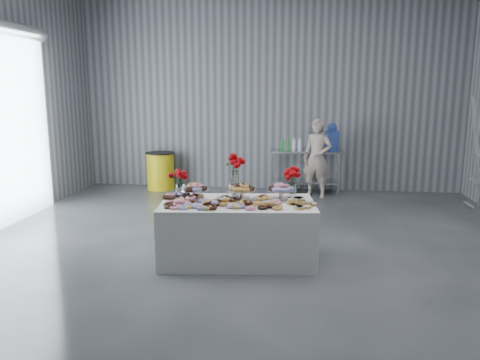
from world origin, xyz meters
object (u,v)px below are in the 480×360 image
Objects in this scene: display_table at (238,231)px; prep_table at (306,164)px; trash_barrel at (161,171)px; person at (317,158)px; water_jug at (332,138)px.

prep_table reaches higher than display_table.
person is at bearing -5.18° from trash_barrel.
trash_barrel is (-3.60, 0.00, -0.75)m from water_jug.
prep_table is at bearing 0.00° from trash_barrel.
display_table is 4.56m from trash_barrel.
water_jug is 3.68m from trash_barrel.
prep_table is 0.73m from water_jug.
person is at bearing -134.17° from water_jug.
water_jug reaches higher than display_table.
trash_barrel reaches higher than display_table.
display_table is at bearing -109.30° from water_jug.
trash_barrel is at bearing 118.78° from display_table.
person is (-0.29, -0.30, -0.37)m from water_jug.
water_jug is at bearing 0.00° from trash_barrel.
trash_barrel is at bearing -167.40° from person.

